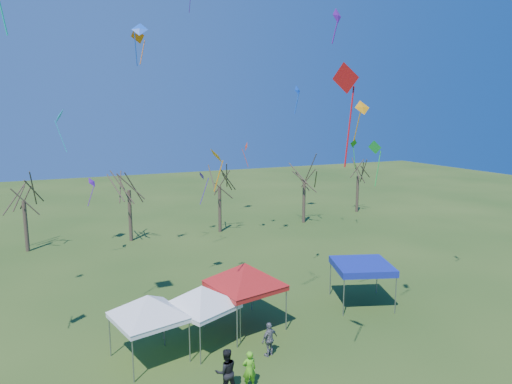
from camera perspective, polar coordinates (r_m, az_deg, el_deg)
ground at (r=21.82m, az=2.59°, el=-21.52°), size 140.00×140.00×0.00m
tree_1 at (r=41.67m, az=-27.21°, el=1.05°), size 3.42×3.42×7.54m
tree_2 at (r=41.73m, az=-15.70°, el=2.47°), size 3.71×3.71×8.18m
tree_3 at (r=43.48m, az=-4.62°, el=2.81°), size 3.59×3.59×7.91m
tree_4 at (r=47.38m, az=6.09°, el=3.33°), size 3.58×3.58×7.89m
tree_5 at (r=53.76m, az=12.69°, el=3.56°), size 3.39×3.39×7.46m
tent_white_west at (r=21.99m, az=-13.40°, el=-12.94°), size 4.02×4.02×3.64m
tent_white_mid at (r=22.88m, az=-6.81°, el=-12.03°), size 3.76×3.76×3.54m
tent_red at (r=24.28m, az=-1.39°, el=-9.41°), size 4.61×4.61×4.15m
tent_blue at (r=28.22m, az=13.13°, el=-9.05°), size 4.13×4.13×2.55m
person_grey at (r=22.59m, az=1.69°, el=-17.91°), size 1.06×0.73×1.67m
person_green at (r=20.38m, az=-0.85°, el=-21.29°), size 0.64×0.46×1.63m
person_dark at (r=20.00m, az=-3.76°, el=-21.48°), size 0.99×0.81×1.93m
kite_25 at (r=22.97m, az=10.12°, el=20.79°), size 0.73×0.45×1.62m
kite_17 at (r=28.64m, az=14.68°, el=5.31°), size 0.68×0.97×2.81m
kite_13 at (r=37.26m, az=-19.81°, el=1.11°), size 0.93×1.03×2.21m
kite_24 at (r=25.52m, az=-14.37°, el=19.03°), size 0.98×0.79×2.20m
kite_27 at (r=24.32m, az=13.13°, el=10.17°), size 0.91×0.61×2.11m
kite_22 at (r=38.22m, az=-6.75°, el=1.91°), size 0.86×0.89×2.73m
kite_2 at (r=38.43m, az=-23.42°, el=8.68°), size 0.99×1.49×3.45m
kite_19 at (r=41.12m, az=-1.29°, el=5.64°), size 0.61×0.89×2.33m
kite_12 at (r=44.04m, az=12.09°, el=5.89°), size 0.94×0.53×2.78m
kite_18 at (r=28.47m, az=5.24°, el=12.43°), size 0.70×0.58×1.75m
kite_11 at (r=34.45m, az=-14.54°, el=18.34°), size 1.26×1.28×2.50m
kite_5 at (r=16.52m, az=11.22°, el=13.58°), size 0.71×1.15×3.62m
kite_1 at (r=20.31m, az=-4.91°, el=4.51°), size 0.66×0.92×1.96m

